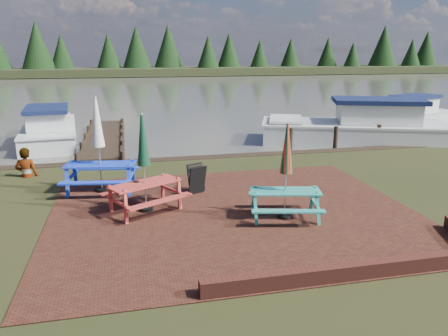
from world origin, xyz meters
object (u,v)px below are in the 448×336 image
at_px(chalkboard, 197,179).
at_px(boat_jetty, 50,131).
at_px(person, 24,148).
at_px(picnic_table_blue, 100,159).
at_px(boat_far, 408,116).
at_px(picnic_table_red, 145,178).
at_px(picnic_table_teal, 286,186).
at_px(jetty, 105,138).
at_px(boat_near, 358,129).

bearing_deg(chalkboard, boat_jetty, 95.58).
relative_size(boat_jetty, person, 3.56).
xyz_separation_m(boat_jetty, person, (0.22, -6.42, 0.58)).
height_order(picnic_table_blue, boat_far, picnic_table_blue).
distance_m(boat_jetty, person, 6.45).
distance_m(picnic_table_red, boat_jetty, 11.10).
xyz_separation_m(picnic_table_red, boat_far, (15.21, 11.04, -0.51)).
distance_m(picnic_table_blue, boat_far, 18.76).
bearing_deg(chalkboard, picnic_table_teal, -76.93).
bearing_deg(picnic_table_teal, picnic_table_blue, 157.62).
bearing_deg(picnic_table_teal, boat_far, 58.84).
distance_m(boat_far, person, 20.09).
height_order(picnic_table_red, picnic_table_blue, picnic_table_blue).
bearing_deg(boat_far, picnic_table_red, 104.93).
height_order(chalkboard, jetty, chalkboard).
bearing_deg(boat_jetty, person, -94.23).
distance_m(jetty, boat_near, 11.59).
relative_size(picnic_table_teal, picnic_table_blue, 0.86).
bearing_deg(picnic_table_teal, chalkboard, 140.18).
bearing_deg(picnic_table_teal, boat_near, 64.70).
relative_size(boat_near, person, 4.62).
relative_size(picnic_table_red, boat_jetty, 0.36).
distance_m(chalkboard, boat_jetty, 10.72).
relative_size(picnic_table_red, person, 1.30).
bearing_deg(boat_near, person, 123.72).
xyz_separation_m(picnic_table_teal, chalkboard, (-1.77, 2.34, -0.38)).
xyz_separation_m(picnic_table_red, jetty, (-1.36, 9.59, -0.75)).
xyz_separation_m(picnic_table_red, boat_near, (9.98, 7.25, -0.39)).
bearing_deg(picnic_table_blue, jetty, 100.81).
relative_size(picnic_table_teal, boat_near, 0.26).
relative_size(picnic_table_teal, person, 1.22).
bearing_deg(boat_far, person, 89.50).
bearing_deg(boat_far, picnic_table_blue, 98.13).
distance_m(picnic_table_teal, boat_far, 17.15).
bearing_deg(jetty, boat_jetty, 161.60).
relative_size(picnic_table_red, picnic_table_blue, 0.91).
bearing_deg(jetty, picnic_table_blue, -88.52).
xyz_separation_m(jetty, boat_jetty, (-2.45, 0.82, 0.26)).
bearing_deg(chalkboard, picnic_table_blue, 139.05).
xyz_separation_m(picnic_table_blue, boat_far, (16.37, 9.14, -0.60)).
bearing_deg(person, picnic_table_red, 138.08).
bearing_deg(person, boat_near, -160.39).
bearing_deg(picnic_table_red, chalkboard, 7.95).
bearing_deg(picnic_table_teal, picnic_table_red, 172.12).
relative_size(picnic_table_teal, jetty, 0.26).
bearing_deg(boat_near, picnic_table_blue, 135.89).
bearing_deg(chalkboard, picnic_table_red, -167.68).
relative_size(picnic_table_teal, chalkboard, 2.79).
height_order(picnic_table_red, person, picnic_table_red).
height_order(jetty, boat_far, boat_far).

